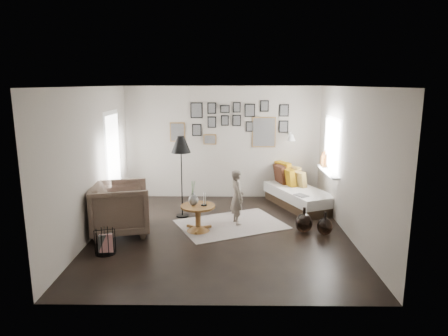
{
  "coord_description": "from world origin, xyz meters",
  "views": [
    {
      "loc": [
        0.13,
        -6.81,
        2.65
      ],
      "look_at": [
        0.05,
        0.5,
        1.1
      ],
      "focal_mm": 32.0,
      "sensor_mm": 36.0,
      "label": 1
    }
  ],
  "objects_px": {
    "demijohn_small": "(325,226)",
    "child": "(237,197)",
    "vase": "(193,198)",
    "daybed": "(298,193)",
    "armchair": "(120,208)",
    "pedestal_table": "(198,219)",
    "floor_lamp": "(181,147)",
    "magazine_basket": "(105,242)",
    "demijohn_large": "(304,223)"
  },
  "relations": [
    {
      "from": "daybed",
      "to": "demijohn_small",
      "type": "xyz_separation_m",
      "value": [
        0.18,
        -1.75,
        -0.12
      ]
    },
    {
      "from": "armchair",
      "to": "child",
      "type": "distance_m",
      "value": 2.16
    },
    {
      "from": "vase",
      "to": "child",
      "type": "distance_m",
      "value": 0.89
    },
    {
      "from": "magazine_basket",
      "to": "daybed",
      "type": "bearing_deg",
      "value": 36.43
    },
    {
      "from": "demijohn_large",
      "to": "child",
      "type": "bearing_deg",
      "value": 159.99
    },
    {
      "from": "armchair",
      "to": "magazine_basket",
      "type": "xyz_separation_m",
      "value": [
        -0.02,
        -0.89,
        -0.27
      ]
    },
    {
      "from": "vase",
      "to": "armchair",
      "type": "relative_size",
      "value": 0.44
    },
    {
      "from": "floor_lamp",
      "to": "armchair",
      "type": "bearing_deg",
      "value": -136.95
    },
    {
      "from": "magazine_basket",
      "to": "demijohn_large",
      "type": "bearing_deg",
      "value": 15.89
    },
    {
      "from": "vase",
      "to": "demijohn_small",
      "type": "xyz_separation_m",
      "value": [
        2.35,
        -0.18,
        -0.47
      ]
    },
    {
      "from": "armchair",
      "to": "magazine_basket",
      "type": "height_order",
      "value": "armchair"
    },
    {
      "from": "armchair",
      "to": "floor_lamp",
      "type": "distance_m",
      "value": 1.67
    },
    {
      "from": "magazine_basket",
      "to": "child",
      "type": "relative_size",
      "value": 0.37
    },
    {
      "from": "daybed",
      "to": "child",
      "type": "height_order",
      "value": "child"
    },
    {
      "from": "pedestal_table",
      "to": "armchair",
      "type": "xyz_separation_m",
      "value": [
        -1.38,
        -0.1,
        0.23
      ]
    },
    {
      "from": "floor_lamp",
      "to": "magazine_basket",
      "type": "bearing_deg",
      "value": -119.27
    },
    {
      "from": "vase",
      "to": "child",
      "type": "height_order",
      "value": "child"
    },
    {
      "from": "pedestal_table",
      "to": "child",
      "type": "xyz_separation_m",
      "value": [
        0.72,
        0.4,
        0.31
      ]
    },
    {
      "from": "magazine_basket",
      "to": "demijohn_large",
      "type": "relative_size",
      "value": 0.83
    },
    {
      "from": "daybed",
      "to": "demijohn_small",
      "type": "height_order",
      "value": "daybed"
    },
    {
      "from": "armchair",
      "to": "child",
      "type": "height_order",
      "value": "child"
    },
    {
      "from": "armchair",
      "to": "floor_lamp",
      "type": "bearing_deg",
      "value": -61.29
    },
    {
      "from": "vase",
      "to": "daybed",
      "type": "height_order",
      "value": "vase"
    },
    {
      "from": "child",
      "to": "armchair",
      "type": "bearing_deg",
      "value": 85.79
    },
    {
      "from": "magazine_basket",
      "to": "demijohn_small",
      "type": "bearing_deg",
      "value": 12.67
    },
    {
      "from": "armchair",
      "to": "magazine_basket",
      "type": "distance_m",
      "value": 0.93
    },
    {
      "from": "armchair",
      "to": "demijohn_small",
      "type": "height_order",
      "value": "armchair"
    },
    {
      "from": "pedestal_table",
      "to": "armchair",
      "type": "bearing_deg",
      "value": -175.83
    },
    {
      "from": "daybed",
      "to": "floor_lamp",
      "type": "height_order",
      "value": "floor_lamp"
    },
    {
      "from": "demijohn_large",
      "to": "demijohn_small",
      "type": "relative_size",
      "value": 1.1
    },
    {
      "from": "demijohn_large",
      "to": "demijohn_small",
      "type": "height_order",
      "value": "demijohn_large"
    },
    {
      "from": "pedestal_table",
      "to": "demijohn_small",
      "type": "xyz_separation_m",
      "value": [
        2.27,
        -0.16,
        -0.07
      ]
    },
    {
      "from": "demijohn_small",
      "to": "pedestal_table",
      "type": "bearing_deg",
      "value": 175.95
    },
    {
      "from": "pedestal_table",
      "to": "armchair",
      "type": "height_order",
      "value": "armchair"
    },
    {
      "from": "vase",
      "to": "magazine_basket",
      "type": "xyz_separation_m",
      "value": [
        -1.32,
        -1.01,
        -0.44
      ]
    },
    {
      "from": "vase",
      "to": "demijohn_large",
      "type": "height_order",
      "value": "vase"
    },
    {
      "from": "pedestal_table",
      "to": "floor_lamp",
      "type": "xyz_separation_m",
      "value": [
        -0.38,
        0.83,
        1.19
      ]
    },
    {
      "from": "armchair",
      "to": "pedestal_table",
      "type": "bearing_deg",
      "value": -100.16
    },
    {
      "from": "magazine_basket",
      "to": "child",
      "type": "distance_m",
      "value": 2.55
    },
    {
      "from": "floor_lamp",
      "to": "demijohn_large",
      "type": "distance_m",
      "value": 2.76
    },
    {
      "from": "pedestal_table",
      "to": "magazine_basket",
      "type": "relative_size",
      "value": 1.59
    },
    {
      "from": "magazine_basket",
      "to": "demijohn_large",
      "type": "height_order",
      "value": "demijohn_large"
    },
    {
      "from": "floor_lamp",
      "to": "demijohn_small",
      "type": "relative_size",
      "value": 3.85
    },
    {
      "from": "pedestal_table",
      "to": "floor_lamp",
      "type": "height_order",
      "value": "floor_lamp"
    },
    {
      "from": "magazine_basket",
      "to": "demijohn_small",
      "type": "xyz_separation_m",
      "value": [
        3.67,
        0.83,
        -0.03
      ]
    },
    {
      "from": "demijohn_small",
      "to": "child",
      "type": "height_order",
      "value": "child"
    },
    {
      "from": "demijohn_small",
      "to": "child",
      "type": "xyz_separation_m",
      "value": [
        -1.55,
        0.56,
        0.37
      ]
    },
    {
      "from": "vase",
      "to": "armchair",
      "type": "bearing_deg",
      "value": -174.7
    },
    {
      "from": "demijohn_large",
      "to": "pedestal_table",
      "type": "bearing_deg",
      "value": 178.78
    },
    {
      "from": "daybed",
      "to": "child",
      "type": "distance_m",
      "value": 1.84
    }
  ]
}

